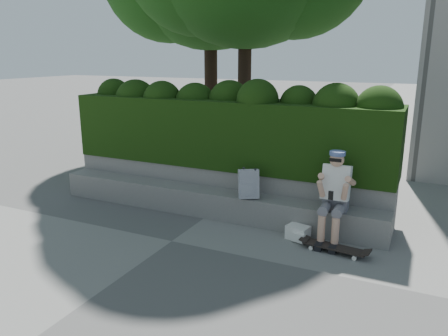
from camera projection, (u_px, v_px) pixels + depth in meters
The scene contains 8 objects.
ground at pixel (172, 241), 6.58m from camera, with size 80.00×80.00×0.00m, color slate.
bench_ledge at pixel (209, 202), 7.62m from camera, with size 6.00×0.45×0.45m, color gray.
planter_wall at pixel (221, 187), 8.00m from camera, with size 6.00×0.50×0.75m, color gray.
hedge at pixel (226, 132), 7.95m from camera, with size 6.00×1.00×1.20m, color black.
person at pixel (335, 193), 6.43m from camera, with size 0.40×0.76×1.38m.
skateboard at pixel (334, 247), 6.19m from camera, with size 0.91×0.32×0.09m.
backpack_plaid at pixel (249, 184), 7.10m from camera, with size 0.33×0.17×0.48m, color silver.
backpack_ground at pixel (298, 232), 6.64m from camera, with size 0.33×0.23×0.21m, color white.
Camera 1 is at (3.31, -5.17, 2.74)m, focal length 35.00 mm.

